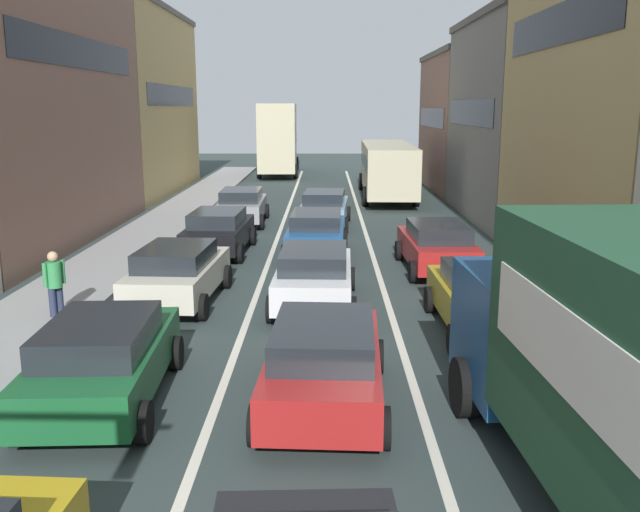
# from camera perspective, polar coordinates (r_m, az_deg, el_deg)

# --- Properties ---
(sidewalk_left) EXTENTS (2.60, 64.00, 0.14)m
(sidewalk_left) POSITION_cam_1_polar(r_m,az_deg,el_deg) (24.49, -15.72, 0.53)
(sidewalk_left) COLOR #959595
(sidewalk_left) RESTS_ON ground
(lane_stripe_left) EXTENTS (0.16, 60.00, 0.01)m
(lane_stripe_left) POSITION_cam_1_polar(r_m,az_deg,el_deg) (23.60, -3.97, 0.37)
(lane_stripe_left) COLOR silver
(lane_stripe_left) RESTS_ON ground
(lane_stripe_right) EXTENTS (0.16, 60.00, 0.01)m
(lane_stripe_right) POSITION_cam_1_polar(r_m,az_deg,el_deg) (23.58, 4.30, 0.36)
(lane_stripe_right) COLOR silver
(lane_stripe_right) RESTS_ON ground
(building_row_right) EXTENTS (7.20, 43.90, 13.09)m
(building_row_right) POSITION_cam_1_polar(r_m,az_deg,el_deg) (24.54, 24.61, 12.98)
(building_row_right) COLOR #936B5B
(building_row_right) RESTS_ON ground
(removalist_box_truck) EXTENTS (3.01, 7.81, 3.58)m
(removalist_box_truck) POSITION_cam_1_polar(r_m,az_deg,el_deg) (8.73, 24.92, -8.34)
(removalist_box_truck) COLOR navy
(removalist_box_truck) RESTS_ON ground
(sedan_centre_lane_second) EXTENTS (2.22, 4.38, 1.49)m
(sedan_centre_lane_second) POSITION_cam_1_polar(r_m,az_deg,el_deg) (11.39, 0.35, -8.68)
(sedan_centre_lane_second) COLOR #A51E1E
(sedan_centre_lane_second) RESTS_ON ground
(wagon_left_lane_second) EXTENTS (2.23, 4.38, 1.49)m
(wagon_left_lane_second) POSITION_cam_1_polar(r_m,az_deg,el_deg) (12.05, -17.54, -8.10)
(wagon_left_lane_second) COLOR #19592D
(wagon_left_lane_second) RESTS_ON ground
(hatchback_centre_lane_third) EXTENTS (2.16, 4.35, 1.49)m
(hatchback_centre_lane_third) POSITION_cam_1_polar(r_m,az_deg,el_deg) (17.01, -0.48, -1.57)
(hatchback_centre_lane_third) COLOR silver
(hatchback_centre_lane_third) RESTS_ON ground
(sedan_left_lane_third) EXTENTS (2.24, 4.39, 1.49)m
(sedan_left_lane_third) POSITION_cam_1_polar(r_m,az_deg,el_deg) (17.62, -11.71, -1.34)
(sedan_left_lane_third) COLOR beige
(sedan_left_lane_third) RESTS_ON ground
(coupe_centre_lane_fourth) EXTENTS (2.18, 4.36, 1.49)m
(coupe_centre_lane_fourth) POSITION_cam_1_polar(r_m,az_deg,el_deg) (22.78, -0.30, 1.99)
(coupe_centre_lane_fourth) COLOR #194C8C
(coupe_centre_lane_fourth) RESTS_ON ground
(sedan_left_lane_fourth) EXTENTS (2.18, 4.36, 1.49)m
(sedan_left_lane_fourth) POSITION_cam_1_polar(r_m,az_deg,el_deg) (23.33, -8.41, 2.11)
(sedan_left_lane_fourth) COLOR black
(sedan_left_lane_fourth) RESTS_ON ground
(sedan_centre_lane_fifth) EXTENTS (2.28, 4.41, 1.49)m
(sedan_centre_lane_fifth) POSITION_cam_1_polar(r_m,az_deg,el_deg) (28.34, 0.37, 4.04)
(sedan_centre_lane_fifth) COLOR #759EB7
(sedan_centre_lane_fifth) RESTS_ON ground
(sedan_left_lane_fifth) EXTENTS (2.11, 4.33, 1.49)m
(sedan_left_lane_fifth) POSITION_cam_1_polar(r_m,az_deg,el_deg) (29.20, -6.51, 4.20)
(sedan_left_lane_fifth) COLOR gray
(sedan_left_lane_fifth) RESTS_ON ground
(sedan_right_lane_behind_truck) EXTENTS (2.12, 4.33, 1.49)m
(sedan_right_lane_behind_truck) POSITION_cam_1_polar(r_m,az_deg,el_deg) (15.43, 13.49, -3.37)
(sedan_right_lane_behind_truck) COLOR #B29319
(sedan_right_lane_behind_truck) RESTS_ON ground
(wagon_right_lane_far) EXTENTS (2.17, 4.35, 1.49)m
(wagon_right_lane_far) POSITION_cam_1_polar(r_m,az_deg,el_deg) (20.93, 9.67, 0.89)
(wagon_right_lane_far) COLOR #A51E1E
(wagon_right_lane_far) RESTS_ON ground
(bus_mid_queue_primary) EXTENTS (2.97, 10.55, 2.90)m
(bus_mid_queue_primary) POSITION_cam_1_polar(r_m,az_deg,el_deg) (37.38, 5.60, 7.47)
(bus_mid_queue_primary) COLOR #BFB793
(bus_mid_queue_primary) RESTS_ON ground
(bus_far_queue_secondary) EXTENTS (3.05, 10.57, 5.06)m
(bus_far_queue_secondary) POSITION_cam_1_polar(r_m,az_deg,el_deg) (50.67, -3.46, 9.98)
(bus_far_queue_secondary) COLOR #BFB793
(bus_far_queue_secondary) RESTS_ON ground
(pedestrian_far_sidewalk) EXTENTS (0.38, 0.44, 1.66)m
(pedestrian_far_sidewalk) POSITION_cam_1_polar(r_m,az_deg,el_deg) (16.87, -21.16, -2.02)
(pedestrian_far_sidewalk) COLOR #262D47
(pedestrian_far_sidewalk) RESTS_ON ground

